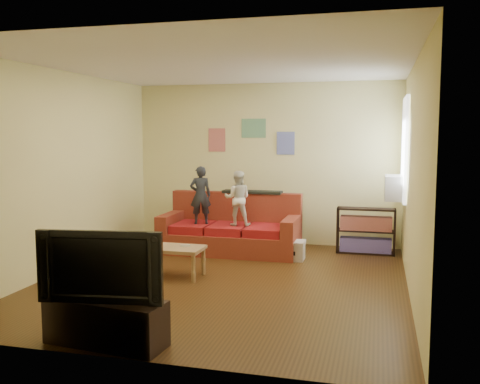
% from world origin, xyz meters
% --- Properties ---
extents(room_shell, '(4.52, 5.02, 2.72)m').
position_xyz_m(room_shell, '(0.00, 0.00, 1.35)').
color(room_shell, '#4A2E11').
rests_on(room_shell, ground).
extents(sofa, '(2.14, 0.99, 0.94)m').
position_xyz_m(sofa, '(-0.37, 1.67, 0.32)').
color(sofa, maroon).
rests_on(sofa, ground).
extents(child_a, '(0.39, 0.32, 0.91)m').
position_xyz_m(child_a, '(-0.82, 1.49, 0.90)').
color(child_a, '#22272D').
rests_on(child_a, sofa).
extents(child_b, '(0.46, 0.39, 0.85)m').
position_xyz_m(child_b, '(-0.22, 1.49, 0.87)').
color(child_b, silver).
rests_on(child_b, sofa).
extents(coffee_table, '(0.88, 0.49, 0.40)m').
position_xyz_m(coffee_table, '(-0.75, 0.01, 0.34)').
color(coffee_table, tan).
rests_on(coffee_table, ground).
extents(remote, '(0.19, 0.08, 0.02)m').
position_xyz_m(remote, '(-1.00, -0.11, 0.41)').
color(remote, black).
rests_on(remote, coffee_table).
extents(game_controller, '(0.13, 0.08, 0.03)m').
position_xyz_m(game_controller, '(-0.55, 0.06, 0.41)').
color(game_controller, silver).
rests_on(game_controller, coffee_table).
extents(bookshelf, '(0.89, 0.27, 0.71)m').
position_xyz_m(bookshelf, '(1.70, 2.05, 0.32)').
color(bookshelf, black).
rests_on(bookshelf, ground).
extents(window, '(0.04, 1.08, 1.48)m').
position_xyz_m(window, '(2.22, 1.65, 1.64)').
color(window, white).
rests_on(window, room_shell).
extents(ac_unit, '(0.28, 0.55, 0.35)m').
position_xyz_m(ac_unit, '(2.10, 1.65, 1.08)').
color(ac_unit, '#B7B2A3').
rests_on(ac_unit, window).
extents(artwork_left, '(0.30, 0.01, 0.40)m').
position_xyz_m(artwork_left, '(-0.85, 2.48, 1.75)').
color(artwork_left, '#D87266').
rests_on(artwork_left, room_shell).
extents(artwork_center, '(0.42, 0.01, 0.32)m').
position_xyz_m(artwork_center, '(-0.20, 2.48, 1.95)').
color(artwork_center, '#72B27F').
rests_on(artwork_center, room_shell).
extents(artwork_right, '(0.30, 0.01, 0.38)m').
position_xyz_m(artwork_right, '(0.35, 2.48, 1.70)').
color(artwork_right, '#727FCC').
rests_on(artwork_right, room_shell).
extents(file_box, '(0.41, 0.32, 0.29)m').
position_xyz_m(file_box, '(0.64, 1.33, 0.15)').
color(file_box, beige).
rests_on(file_box, ground).
extents(tv_stand, '(1.13, 0.48, 0.41)m').
position_xyz_m(tv_stand, '(-0.43, -2.25, 0.21)').
color(tv_stand, black).
rests_on(tv_stand, ground).
extents(television, '(1.11, 0.30, 0.64)m').
position_xyz_m(television, '(-0.43, -2.25, 0.73)').
color(television, black).
rests_on(television, tv_stand).
extents(tissue, '(0.11, 0.11, 0.09)m').
position_xyz_m(tissue, '(0.26, 1.33, 0.05)').
color(tissue, white).
rests_on(tissue, ground).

